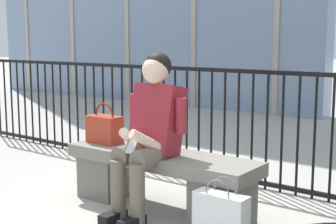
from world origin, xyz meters
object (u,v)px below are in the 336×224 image
stone_bench (160,175)px  seated_person_with_phone (150,129)px  handbag_on_bench (105,129)px  shopping_bag (221,219)px

stone_bench → seated_person_with_phone: (0.01, -0.13, 0.38)m
handbag_on_bench → seated_person_with_phone: bearing=-11.5°
stone_bench → shopping_bag: size_ratio=3.57×
stone_bench → handbag_on_bench: handbag_on_bench is taller
stone_bench → seated_person_with_phone: size_ratio=1.32×
handbag_on_bench → shopping_bag: 1.40m
shopping_bag → stone_bench: bearing=157.3°
seated_person_with_phone → handbag_on_bench: (-0.59, 0.12, -0.08)m
stone_bench → handbag_on_bench: (-0.58, -0.01, 0.30)m
stone_bench → seated_person_with_phone: seated_person_with_phone is taller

